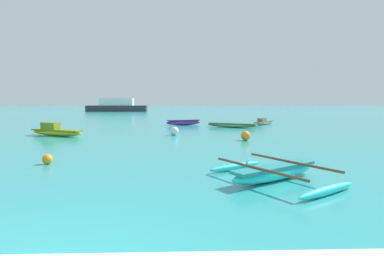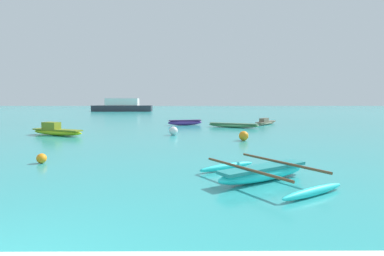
{
  "view_description": "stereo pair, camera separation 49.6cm",
  "coord_description": "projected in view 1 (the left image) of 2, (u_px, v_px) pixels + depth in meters",
  "views": [
    {
      "loc": [
        2.15,
        -2.78,
        2.1
      ],
      "look_at": [
        2.79,
        17.51,
        0.25
      ],
      "focal_mm": 28.0,
      "sensor_mm": 36.0,
      "label": 1
    },
    {
      "loc": [
        2.65,
        -2.79,
        2.1
      ],
      "look_at": [
        2.79,
        17.51,
        0.25
      ],
      "focal_mm": 28.0,
      "sensor_mm": 36.0,
      "label": 2
    }
  ],
  "objects": [
    {
      "name": "mooring_buoy_0",
      "position": [
        246.0,
        136.0,
        15.86
      ],
      "size": [
        0.51,
        0.51,
        0.51
      ],
      "color": "orange",
      "rests_on": "ground_plane"
    },
    {
      "name": "mooring_buoy_2",
      "position": [
        47.0,
        159.0,
        9.96
      ],
      "size": [
        0.33,
        0.33,
        0.33
      ],
      "color": "orange",
      "rests_on": "ground_plane"
    },
    {
      "name": "moored_boat_0",
      "position": [
        232.0,
        125.0,
        23.61
      ],
      "size": [
        3.99,
        2.31,
        0.34
      ],
      "rotation": [
        0.0,
        0.0,
        -0.44
      ],
      "color": "#63A96C",
      "rests_on": "ground_plane"
    },
    {
      "name": "moored_boat_4",
      "position": [
        264.0,
        122.0,
        26.58
      ],
      "size": [
        2.6,
        3.14,
        0.59
      ],
      "rotation": [
        0.0,
        0.0,
        0.91
      ],
      "color": "tan",
      "rests_on": "ground_plane"
    },
    {
      "name": "moored_boat_1",
      "position": [
        184.0,
        122.0,
        25.76
      ],
      "size": [
        3.06,
        1.33,
        0.46
      ],
      "rotation": [
        0.0,
        0.0,
        0.28
      ],
      "color": "#643591",
      "rests_on": "ground_plane"
    },
    {
      "name": "mooring_buoy_1",
      "position": [
        174.0,
        131.0,
        18.26
      ],
      "size": [
        0.53,
        0.53,
        0.53
      ],
      "color": "white",
      "rests_on": "ground_plane"
    },
    {
      "name": "distant_ferry",
      "position": [
        117.0,
        106.0,
        59.08
      ],
      "size": [
        11.68,
        2.57,
        2.57
      ],
      "color": "#2D333D",
      "rests_on": "ground_plane"
    },
    {
      "name": "moored_boat_2",
      "position": [
        56.0,
        131.0,
        18.03
      ],
      "size": [
        3.76,
        2.12,
        0.79
      ],
      "rotation": [
        0.0,
        0.0,
        -0.41
      ],
      "color": "#B6D620",
      "rests_on": "ground_plane"
    },
    {
      "name": "moored_boat_3",
      "position": [
        275.0,
        173.0,
        7.92
      ],
      "size": [
        3.44,
        3.79,
        0.45
      ],
      "rotation": [
        0.0,
        0.0,
        0.56
      ],
      "color": "#2AE4E5",
      "rests_on": "ground_plane"
    }
  ]
}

